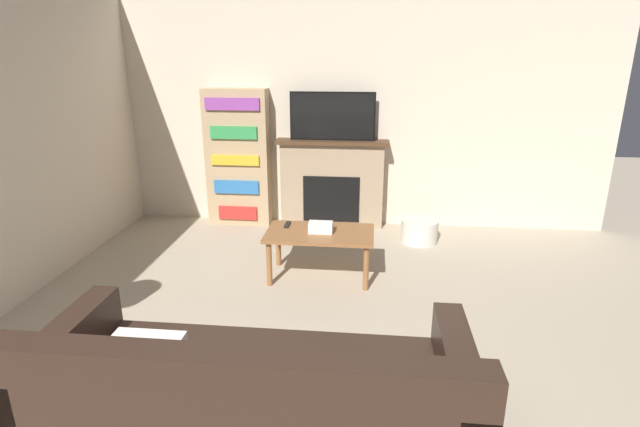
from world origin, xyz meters
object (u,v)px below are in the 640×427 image
(fireplace, at_px, (332,183))
(tv, at_px, (332,116))
(couch, at_px, (252,409))
(bookshelf, at_px, (238,158))
(coffee_table, at_px, (320,238))
(storage_basket, at_px, (419,231))

(fireplace, xyz_separation_m, tv, (0.00, -0.02, 0.80))
(couch, distance_m, bookshelf, 3.87)
(couch, bearing_deg, bookshelf, 105.55)
(tv, xyz_separation_m, coffee_table, (0.01, -1.48, -0.93))
(fireplace, xyz_separation_m, coffee_table, (0.01, -1.50, -0.14))
(fireplace, bearing_deg, tv, -90.00)
(tv, height_order, storage_basket, tv)
(fireplace, distance_m, bookshelf, 1.17)
(bookshelf, bearing_deg, coffee_table, -52.06)
(bookshelf, bearing_deg, couch, -74.45)
(fireplace, bearing_deg, coffee_table, -89.61)
(fireplace, height_order, storage_basket, fireplace)
(couch, relative_size, bookshelf, 1.36)
(coffee_table, bearing_deg, fireplace, 90.39)
(tv, distance_m, bookshelf, 1.25)
(bookshelf, bearing_deg, storage_basket, -11.49)
(tv, relative_size, storage_basket, 2.40)
(couch, xyz_separation_m, storage_basket, (1.14, 3.25, -0.17))
(tv, relative_size, coffee_table, 0.99)
(tv, distance_m, couch, 3.84)
(fireplace, distance_m, tv, 0.80)
(couch, distance_m, storage_basket, 3.45)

